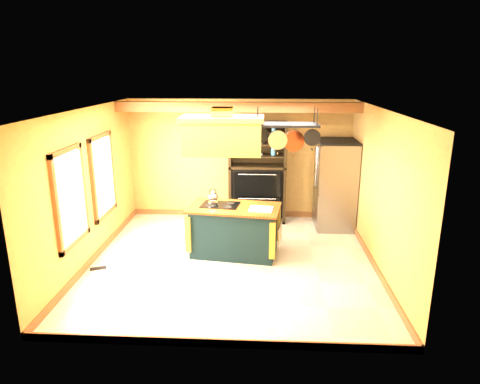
# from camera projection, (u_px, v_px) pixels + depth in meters

# --- Properties ---
(floor) EXTENTS (5.00, 5.00, 0.00)m
(floor) POSITION_uv_depth(u_px,v_px,m) (232.00, 261.00, 7.70)
(floor) COLOR beige
(floor) RESTS_ON ground
(ceiling) EXTENTS (5.00, 5.00, 0.00)m
(ceiling) POSITION_uv_depth(u_px,v_px,m) (231.00, 109.00, 6.95)
(ceiling) COLOR white
(ceiling) RESTS_ON wall_back
(wall_back) EXTENTS (5.00, 0.02, 2.70)m
(wall_back) POSITION_uv_depth(u_px,v_px,m) (240.00, 159.00, 9.72)
(wall_back) COLOR tan
(wall_back) RESTS_ON floor
(wall_front) EXTENTS (5.00, 0.02, 2.70)m
(wall_front) POSITION_uv_depth(u_px,v_px,m) (216.00, 247.00, 4.92)
(wall_front) COLOR tan
(wall_front) RESTS_ON floor
(wall_left) EXTENTS (0.02, 5.00, 2.70)m
(wall_left) POSITION_uv_depth(u_px,v_px,m) (89.00, 187.00, 7.45)
(wall_left) COLOR tan
(wall_left) RESTS_ON floor
(wall_right) EXTENTS (0.02, 5.00, 2.70)m
(wall_right) POSITION_uv_depth(u_px,v_px,m) (380.00, 191.00, 7.19)
(wall_right) COLOR tan
(wall_right) RESTS_ON floor
(ceiling_beam) EXTENTS (5.00, 0.15, 0.20)m
(ceiling_beam) POSITION_uv_depth(u_px,v_px,m) (238.00, 107.00, 8.61)
(ceiling_beam) COLOR #975B2E
(ceiling_beam) RESTS_ON ceiling
(window_near) EXTENTS (0.06, 1.06, 1.56)m
(window_near) POSITION_uv_depth(u_px,v_px,m) (71.00, 197.00, 6.67)
(window_near) COLOR #975B2E
(window_near) RESTS_ON wall_left
(window_far) EXTENTS (0.06, 1.06, 1.56)m
(window_far) POSITION_uv_depth(u_px,v_px,m) (103.00, 176.00, 8.01)
(window_far) COLOR #975B2E
(window_far) RESTS_ON wall_left
(kitchen_island) EXTENTS (1.75, 1.13, 1.11)m
(kitchen_island) POSITION_uv_depth(u_px,v_px,m) (234.00, 230.00, 7.89)
(kitchen_island) COLOR #13272B
(kitchen_island) RESTS_ON floor
(range_hood) EXTENTS (1.43, 0.81, 0.80)m
(range_hood) POSITION_uv_depth(u_px,v_px,m) (222.00, 134.00, 7.41)
(range_hood) COLOR #BC8C2F
(range_hood) RESTS_ON ceiling
(pot_rack) EXTENTS (1.16, 0.55, 0.77)m
(pot_rack) POSITION_uv_depth(u_px,v_px,m) (286.00, 130.00, 7.33)
(pot_rack) COLOR black
(pot_rack) RESTS_ON ceiling
(refrigerator) EXTENTS (0.81, 0.95, 1.86)m
(refrigerator) POSITION_uv_depth(u_px,v_px,m) (335.00, 186.00, 9.16)
(refrigerator) COLOR gray
(refrigerator) RESTS_ON floor
(hutch) EXTENTS (1.26, 0.57, 2.23)m
(hutch) POSITION_uv_depth(u_px,v_px,m) (257.00, 183.00, 9.60)
(hutch) COLOR black
(hutch) RESTS_ON floor
(floor_register) EXTENTS (0.30, 0.22, 0.01)m
(floor_register) POSITION_uv_depth(u_px,v_px,m) (98.00, 268.00, 7.40)
(floor_register) COLOR black
(floor_register) RESTS_ON floor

